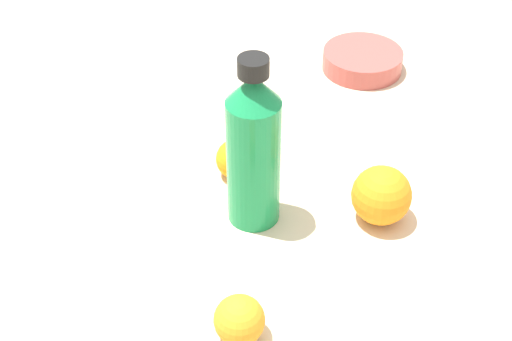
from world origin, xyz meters
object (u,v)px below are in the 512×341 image
at_px(ceramic_bowl, 362,60).
at_px(water_bottle, 256,147).
at_px(orange_0, 239,320).
at_px(orange_2, 381,195).
at_px(orange_1, 236,159).

bearing_deg(ceramic_bowl, water_bottle, -64.03).
xyz_separation_m(water_bottle, orange_0, (0.16, -0.15, -0.09)).
bearing_deg(ceramic_bowl, orange_0, -56.95).
bearing_deg(orange_2, ceramic_bowl, 139.63).
bearing_deg(orange_2, water_bottle, -130.14).
distance_m(orange_2, ceramic_bowl, 0.40).
bearing_deg(water_bottle, ceramic_bowl, -12.93).
bearing_deg(orange_2, orange_0, -80.40).
xyz_separation_m(orange_0, orange_1, (-0.25, 0.18, -0.00)).
bearing_deg(water_bottle, orange_1, 32.50).
height_order(orange_0, orange_2, orange_2).
height_order(water_bottle, orange_0, water_bottle).
distance_m(orange_0, ceramic_bowl, 0.64).
xyz_separation_m(water_bottle, ceramic_bowl, (-0.19, 0.39, -0.10)).
bearing_deg(orange_1, orange_0, -35.60).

